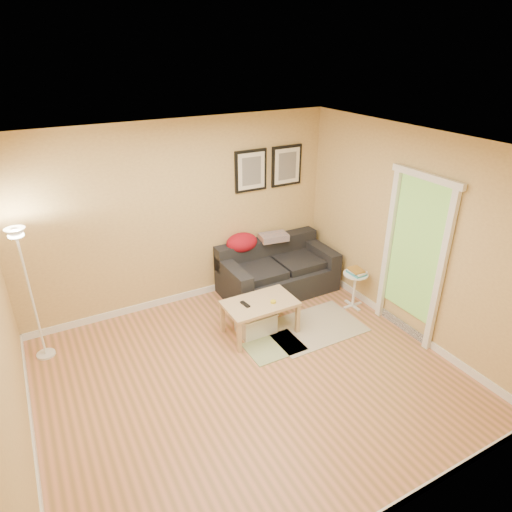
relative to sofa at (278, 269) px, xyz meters
name	(u,v)px	position (x,y,z in m)	size (l,w,h in m)	color
floor	(249,377)	(-1.30, -1.53, -0.38)	(4.50, 4.50, 0.00)	tan
ceiling	(248,149)	(-1.30, -1.53, 2.23)	(4.50, 4.50, 0.00)	white
wall_back	(181,216)	(-1.30, 0.47, 0.92)	(4.50, 4.50, 0.00)	#D8B76F
wall_front	(389,403)	(-1.30, -3.53, 0.92)	(4.50, 4.50, 0.00)	#D8B76F
wall_left	(0,341)	(-3.55, -1.53, 0.92)	(4.00, 4.00, 0.00)	#D8B76F
wall_right	(410,235)	(0.95, -1.53, 0.92)	(4.00, 4.00, 0.00)	#D8B76F
baseboard_back	(187,295)	(-1.30, 0.46, -0.33)	(4.50, 0.02, 0.10)	white
baseboard_left	(35,451)	(-3.54, -1.53, -0.33)	(0.02, 4.00, 0.10)	white
baseboard_right	(395,320)	(0.94, -1.53, -0.33)	(0.02, 4.00, 0.10)	white
sofa	(278,269)	(0.00, 0.00, 0.00)	(1.70, 0.90, 0.75)	black
red_throw	(242,243)	(-0.43, 0.34, 0.40)	(0.48, 0.36, 0.28)	maroon
plaid_throw	(274,237)	(0.07, 0.27, 0.41)	(0.42, 0.26, 0.10)	tan
framed_print_left	(251,171)	(-0.22, 0.45, 1.43)	(0.50, 0.04, 0.60)	black
framed_print_right	(287,166)	(0.38, 0.45, 1.43)	(0.50, 0.04, 0.60)	black
area_rug	(314,327)	(-0.08, -1.08, -0.37)	(1.25, 0.85, 0.01)	#C0AF98
green_runner	(274,347)	(-0.77, -1.19, -0.37)	(0.70, 0.50, 0.01)	#668C4C
coffee_table	(260,317)	(-0.77, -0.82, -0.15)	(0.92, 0.56, 0.46)	tan
remote_control	(245,304)	(-0.96, -0.79, 0.09)	(0.05, 0.16, 0.02)	black
tape_roll	(273,302)	(-0.63, -0.91, 0.10)	(0.07, 0.07, 0.03)	yellow
storage_bin	(256,322)	(-0.81, -0.79, -0.23)	(0.48, 0.35, 0.30)	white
side_table	(354,290)	(0.72, -0.91, -0.11)	(0.35, 0.35, 0.54)	white
book_stack	(357,271)	(0.72, -0.92, 0.20)	(0.18, 0.24, 0.08)	teal
floor_lamp	(32,299)	(-3.30, 0.01, 0.42)	(0.22, 0.22, 1.68)	white
doorway	(412,261)	(0.90, -1.68, 0.65)	(0.12, 1.01, 2.13)	white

